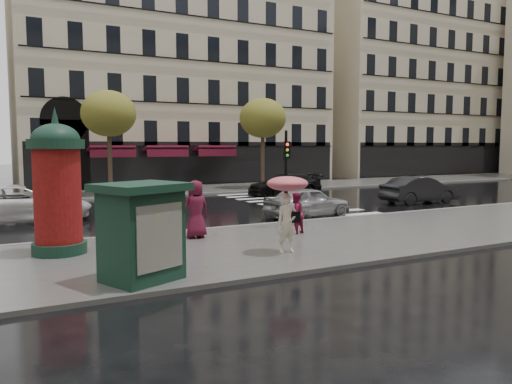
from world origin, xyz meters
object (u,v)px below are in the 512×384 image
morris_column (57,184)px  car_black (285,184)px  car_darkgrey (420,190)px  man_burgundy (196,209)px  woman_umbrella (287,201)px  traffic_light (286,169)px  woman_red (295,213)px  newsstand (141,231)px  car_white (18,204)px  car_silver (308,202)px

morris_column → car_black: morris_column is taller
morris_column → car_darkgrey: 20.05m
man_burgundy → woman_umbrella: bearing=108.8°
car_darkgrey → traffic_light: bearing=111.6°
woman_umbrella → car_darkgrey: (13.52, 7.99, -0.88)m
woman_red → man_burgundy: 3.50m
morris_column → car_black: (15.02, 12.35, -1.42)m
morris_column → newsstand: (1.34, -3.97, -0.85)m
morris_column → man_burgundy: bearing=5.6°
newsstand → car_white: (-2.07, 11.50, -0.47)m
newsstand → car_white: 11.70m
car_silver → car_white: (-11.43, 4.30, 0.10)m
car_black → woman_red: bearing=-22.5°
car_silver → man_burgundy: bearing=107.1°
traffic_light → man_burgundy: bearing=-172.1°
morris_column → car_black: 19.50m
morris_column → car_darkgrey: morris_column is taller
man_burgundy → car_silver: bearing=-161.2°
woman_umbrella → morris_column: size_ratio=0.55×
morris_column → woman_umbrella: bearing=-27.0°
woman_red → car_black: woman_red is taller
man_burgundy → traffic_light: (3.86, 0.54, 1.25)m
morris_column → woman_red: bearing=-3.3°
man_burgundy → car_black: 16.01m
car_darkgrey → car_silver: bearing=103.2°
man_burgundy → morris_column: size_ratio=0.46×
woman_umbrella → car_silver: woman_umbrella is taller
woman_red → traffic_light: 2.11m
morris_column → car_white: morris_column is taller
car_white → car_black: size_ratio=1.19×
woman_umbrella → car_silver: (4.86, 6.21, -0.93)m
morris_column → newsstand: bearing=-71.4°
car_darkgrey → woman_umbrella: bearing=122.2°
car_silver → woman_umbrella: bearing=135.2°
woman_umbrella → newsstand: 4.63m
car_white → traffic_light: bearing=-132.2°
car_white → man_burgundy: bearing=-150.3°
car_silver → morris_column: bearing=100.1°
woman_red → traffic_light: traffic_light is taller
man_burgundy → traffic_light: size_ratio=0.53×
morris_column → car_silver: (10.70, 3.23, -1.42)m
woman_umbrella → car_black: 17.89m
woman_red → newsstand: (-6.38, -3.52, 0.42)m
car_silver → car_black: (4.31, 9.12, 0.00)m
car_darkgrey → car_black: bearing=32.3°
woman_red → car_darkgrey: woman_red is taller
traffic_light → car_silver: bearing=42.2°
newsstand → car_black: (13.68, 16.32, -0.57)m
woman_umbrella → car_white: size_ratio=0.40×
woman_umbrella → car_silver: size_ratio=0.56×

